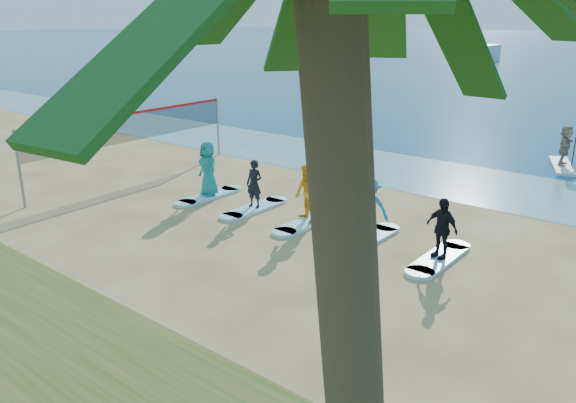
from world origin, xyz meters
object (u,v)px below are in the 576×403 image
Objects in this scene: surfboard_2 at (307,222)px; student_3 at (369,208)px; surfboard_0 at (209,196)px; student_1 at (254,184)px; surfboard_4 at (439,259)px; volleyball_net at (134,127)px; boat_offshore_a at (480,62)px; student_2 at (307,193)px; surfboard_1 at (255,208)px; student_0 at (208,168)px; paddleboard at (562,166)px; surfboard_3 at (367,239)px; paddleboarder at (565,145)px; student_4 at (442,228)px.

student_3 reaches higher than surfboard_2.
surfboard_0 is 1.00× the size of surfboard_2.
surfboard_4 is at bearing -6.42° from student_1.
surfboard_0 is 4.11m from surfboard_2.
volleyball_net reaches higher than student_3.
boat_offshore_a is 71.26m from surfboard_4.
surfboard_1 is at bearing -157.15° from student_2.
student_0 is at bearing -0.68° from volleyball_net.
surfboard_2 and surfboard_4 have the same top height.
surfboard_3 is at bearing -119.96° from paddleboard.
surfboard_3 is (-1.95, -11.72, -0.01)m from paddleboard.
volleyball_net is at bearing 126.07° from paddleboarder.
surfboard_2 is at bearing 153.24° from paddleboarder.
paddleboarder is at bearing 43.94° from volleyball_net.
student_2 is at bearing -74.36° from boat_offshore_a.
surfboard_2 and surfboard_3 have the same top height.
student_3 is (-1.95, -11.72, 0.01)m from paddleboarder.
student_0 is 4.12m from student_2.
student_0 is at bearing -166.05° from student_4.
student_2 is 2.24m from surfboard_3.
surfboard_1 is (6.04, -0.05, -1.86)m from volleyball_net.
student_1 is at bearing 180.00° from surfboard_3.
surfboard_2 is (4.11, 0.00, 0.00)m from surfboard_0.
volleyball_net is at bearing 179.55° from surfboard_1.
volleyball_net is 4.13× the size of surfboard_1.
surfboard_3 is at bearing -166.05° from student_4.
surfboard_2 is at bearing 180.00° from surfboard_3.
paddleboarder is 0.72× the size of surfboard_1.
student_1 is at bearing 15.94° from student_0.
paddleboard is 1.36× the size of surfboard_4.
boat_offshore_a reaches higher than surfboard_3.
student_3 is at bearing 15.94° from student_0.
surfboard_0 and surfboard_1 have the same top height.
student_3 reaches higher than boat_offshore_a.
student_1 is 2.21m from surfboard_2.
surfboard_1 is 1.30× the size of student_2.
paddleboard is 12.42m from student_2.
student_4 is at bearing 0.00° from surfboard_2.
surfboard_2 is 2.06m from surfboard_3.
volleyball_net is 10.33m from surfboard_3.
student_3 reaches higher than surfboard_1.
boat_offshore_a is at bearing 105.52° from surfboard_1.
surfboard_2 is 1.30× the size of student_2.
student_0 is 6.24m from surfboard_3.
paddleboard is at bearing 93.96° from student_2.
surfboard_1 is 0.80m from student_1.
paddleboarder is 1.05× the size of student_1.
volleyball_net is 5.93× the size of student_4.
student_4 is (24.73, -66.84, 0.86)m from boat_offshore_a.
volleyball_net is at bearing 179.73° from surfboard_3.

